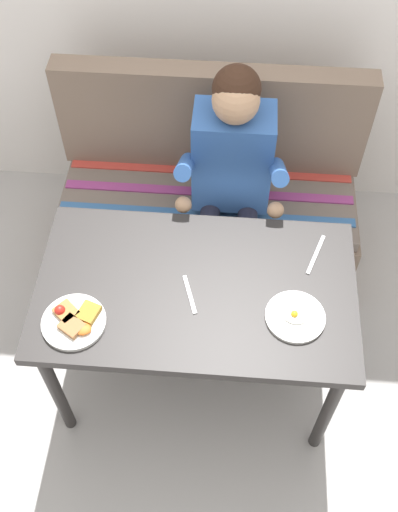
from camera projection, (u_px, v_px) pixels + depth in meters
The scene contains 8 objects.
ground_plane at pixel (197, 372), 2.82m from camera, with size 8.00×8.00×0.00m, color #ABA7A5.
table at pixel (196, 298), 2.30m from camera, with size 1.20×0.70×0.73m.
couch at pixel (208, 204), 3.01m from camera, with size 1.44×0.56×1.00m.
person at pixel (231, 172), 2.57m from camera, with size 0.45×0.61×1.21m.
plate_breakfast at pixel (74, 321), 2.13m from camera, with size 0.23×0.23×0.05m.
plate_eggs at pixel (295, 317), 2.15m from camera, with size 0.22×0.22×0.04m.
fork at pixel (190, 294), 2.21m from camera, with size 0.01×0.17×0.01m, color silver.
knife at pixel (316, 254), 2.32m from camera, with size 0.01×0.20×0.01m, color silver.
Camera 1 is at (0.11, -1.23, 2.60)m, focal length 42.12 mm.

